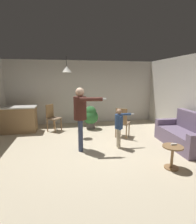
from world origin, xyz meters
TOP-DOWN VIEW (x-y plane):
  - ground at (0.00, 0.00)m, footprint 7.68×7.68m
  - wall_back at (0.00, 3.20)m, footprint 6.40×0.10m
  - couch_floral at (2.63, -0.17)m, footprint 0.91×1.83m
  - kitchen_counter at (-2.45, 2.16)m, footprint 1.26×0.66m
  - side_table_by_couch at (1.51, -1.29)m, footprint 0.44×0.44m
  - person_adult at (-0.36, 0.10)m, footprint 0.82×0.56m
  - person_child at (0.72, 0.07)m, footprint 0.59×0.33m
  - dining_chair_by_counter at (-1.25, 2.12)m, footprint 0.59×0.59m
  - dining_chair_near_wall at (1.08, 0.91)m, footprint 0.58×0.58m
  - potted_plant_corner at (0.20, 2.13)m, footprint 0.59×0.59m
  - spare_remote_on_table at (1.56, -1.24)m, footprint 0.13×0.04m
  - ceiling_light_pendant at (-0.67, 1.56)m, footprint 0.32×0.32m

SIDE VIEW (x-z plane):
  - ground at x=0.00m, z-range 0.00..0.00m
  - side_table_by_couch at x=1.51m, z-range 0.07..0.59m
  - couch_floral at x=2.63m, z-range -0.17..0.83m
  - kitchen_counter at x=-2.45m, z-range 0.00..0.95m
  - potted_plant_corner at x=0.20m, z-range 0.05..0.94m
  - spare_remote_on_table at x=1.56m, z-range 0.52..0.56m
  - dining_chair_by_counter at x=-1.25m, z-range 0.05..1.05m
  - dining_chair_near_wall at x=1.08m, z-range 0.05..1.05m
  - person_child at x=0.72m, z-range 0.14..1.27m
  - person_adult at x=-0.36m, z-range 0.21..1.93m
  - wall_back at x=0.00m, z-range 0.00..2.70m
  - ceiling_light_pendant at x=-0.67m, z-range 1.98..2.53m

